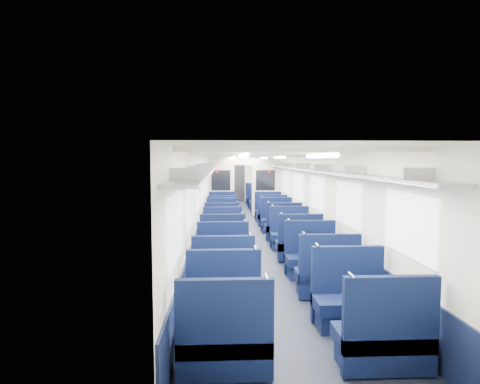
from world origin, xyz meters
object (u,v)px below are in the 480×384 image
Objects in this scene: seat_15 at (277,221)px; seat_25 at (258,200)px; seat_8 at (223,246)px; seat_20 at (222,205)px; bulkhead at (243,185)px; seat_18 at (222,212)px; seat_23 at (260,202)px; seat_1 at (384,340)px; seat_4 at (223,279)px; seat_2 at (224,308)px; seat_14 at (222,222)px; seat_27 at (255,198)px; end_door at (238,183)px; seat_5 at (327,277)px; seat_10 at (223,237)px; seat_16 at (222,217)px; seat_7 at (311,259)px; seat_22 at (222,203)px; seat_19 at (268,212)px; seat_17 at (272,216)px; seat_3 at (350,302)px; seat_11 at (290,236)px; seat_26 at (222,197)px; seat_0 at (225,344)px; seat_6 at (223,261)px; seat_13 at (283,228)px; seat_12 at (222,229)px; seat_9 at (299,246)px; seat_21 at (263,206)px; seat_24 at (222,200)px.

seat_15 is 6.44m from seat_25.
seat_8 is 7.82m from seat_20.
bulkhead is 2.59× the size of seat_8.
seat_25 is (1.66, 4.13, 0.00)m from seat_18.
seat_1 is at bearing -90.00° from seat_23.
seat_25 is at bearing 80.48° from seat_8.
seat_2 is at bearing -90.00° from seat_4.
seat_14 is at bearing 90.00° from seat_8.
bulkhead is at bearing -101.89° from seat_27.
end_door is at bearing 79.98° from seat_20.
bulkhead is 1.81m from seat_18.
seat_23 and seat_27 have the same top height.
seat_1 is 8.05m from seat_15.
seat_5 is 12.25m from seat_25.
seat_10 is 2.92m from seat_15.
seat_4 is 13.56m from seat_27.
seat_16 is (-0.83, -2.64, -0.90)m from bulkhead.
seat_14 is at bearing 109.75° from seat_7.
seat_23 is (1.66, -0.04, 0.00)m from seat_22.
seat_8 is 1.00× the size of seat_19.
seat_7 is 7.18m from seat_18.
seat_2 is at bearing 149.27° from seat_1.
seat_16 is at bearing -175.71° from seat_17.
seat_4 is at bearing 147.12° from seat_3.
end_door is 1.85× the size of seat_19.
seat_5 is at bearing -90.00° from seat_17.
seat_18 is (-1.66, 4.66, 0.00)m from seat_11.
seat_15 is (0.00, 4.67, 0.00)m from seat_7.
seat_26 is at bearing 102.05° from seat_15.
seat_4 is at bearing -101.65° from seat_19.
seat_0 is 1.00× the size of seat_23.
seat_5 is 1.00× the size of seat_23.
seat_6 is 1.00× the size of seat_7.
seat_2 and seat_19 have the same top height.
end_door reaches higher than seat_13.
seat_12 is at bearing -125.06° from seat_17.
end_door is at bearing 102.66° from seat_23.
seat_26 is (0.00, 15.84, 0.00)m from seat_0.
seat_9 is 1.00× the size of seat_19.
seat_13 is (1.66, 4.62, 0.00)m from seat_4.
seat_2 is 11.38m from seat_21.
seat_26 is at bearing 90.00° from seat_10.
seat_6 is at bearing -90.00° from seat_24.
seat_27 is (1.66, 7.64, 0.00)m from seat_14.
seat_26 is at bearing 96.43° from seat_3.
seat_0 is 1.00× the size of seat_25.
seat_2 is 1.00× the size of seat_6.
seat_13 is at bearing -90.00° from seat_25.
seat_11 is (0.00, 1.16, 0.00)m from seat_9.
seat_4 is at bearing -90.00° from seat_16.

